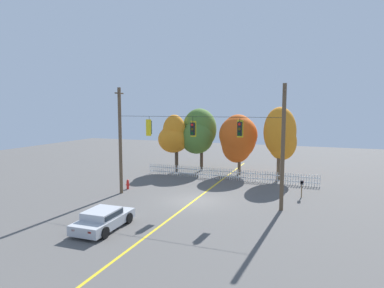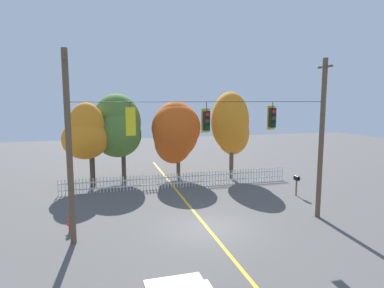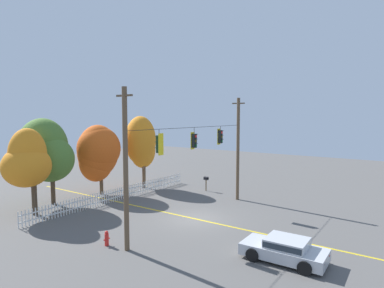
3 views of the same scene
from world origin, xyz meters
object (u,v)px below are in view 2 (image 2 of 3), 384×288
at_px(traffic_signal_southbound_primary, 130,121).
at_px(traffic_signal_westbound_side, 272,118).
at_px(autumn_oak_far_east, 175,132).
at_px(autumn_maple_mid, 118,127).
at_px(autumn_maple_far_west, 231,126).
at_px(traffic_signal_eastbound_side, 206,121).
at_px(fire_hydrant, 71,224).
at_px(roadside_mailbox, 297,179).
at_px(autumn_maple_near_fence, 86,135).

distance_m(traffic_signal_southbound_primary, traffic_signal_westbound_side, 7.03).
bearing_deg(autumn_oak_far_east, traffic_signal_southbound_primary, -112.02).
distance_m(autumn_maple_mid, autumn_oak_far_east, 4.56).
xyz_separation_m(autumn_oak_far_east, autumn_maple_far_west, (4.39, -1.02, 0.49)).
xyz_separation_m(traffic_signal_eastbound_side, traffic_signal_westbound_side, (3.47, 0.00, 0.09)).
bearing_deg(traffic_signal_southbound_primary, autumn_maple_mid, 90.42).
distance_m(fire_hydrant, roadside_mailbox, 14.20).
bearing_deg(autumn_maple_near_fence, autumn_oak_far_east, 7.69).
xyz_separation_m(traffic_signal_eastbound_side, autumn_maple_far_west, (5.25, 9.88, -1.08)).
relative_size(autumn_maple_near_fence, autumn_maple_mid, 0.90).
height_order(autumn_maple_mid, roadside_mailbox, autumn_maple_mid).
xyz_separation_m(autumn_maple_mid, roadside_mailbox, (11.19, -7.64, -3.14)).
height_order(autumn_maple_near_fence, autumn_maple_far_west, autumn_maple_far_west).
relative_size(traffic_signal_southbound_primary, autumn_maple_near_fence, 0.24).
bearing_deg(fire_hydrant, autumn_maple_far_west, 36.27).
distance_m(traffic_signal_southbound_primary, traffic_signal_eastbound_side, 3.56).
distance_m(traffic_signal_eastbound_side, autumn_oak_far_east, 11.04).
height_order(traffic_signal_southbound_primary, autumn_maple_far_west, autumn_maple_far_west).
height_order(traffic_signal_southbound_primary, roadside_mailbox, traffic_signal_southbound_primary).
xyz_separation_m(traffic_signal_westbound_side, autumn_maple_near_fence, (-9.45, 9.98, -1.62)).
bearing_deg(traffic_signal_westbound_side, autumn_maple_far_west, 79.81).
xyz_separation_m(autumn_maple_far_west, roadside_mailbox, (2.29, -6.04, -3.18)).
bearing_deg(roadside_mailbox, fire_hydrant, -169.78).
bearing_deg(autumn_maple_mid, fire_hydrant, -105.28).
bearing_deg(traffic_signal_eastbound_side, autumn_maple_mid, 107.63).
bearing_deg(autumn_maple_far_west, traffic_signal_westbound_side, -100.19).
distance_m(traffic_signal_eastbound_side, autumn_maple_near_fence, 11.73).
relative_size(traffic_signal_southbound_primary, traffic_signal_eastbound_side, 1.02).
xyz_separation_m(autumn_maple_near_fence, autumn_maple_far_west, (11.23, -0.10, 0.45)).
distance_m(autumn_maple_near_fence, autumn_maple_far_west, 11.24).
bearing_deg(autumn_maple_far_west, autumn_maple_near_fence, 179.50).
height_order(traffic_signal_southbound_primary, traffic_signal_eastbound_side, same).
relative_size(autumn_maple_far_west, roadside_mailbox, 5.13).
height_order(traffic_signal_eastbound_side, fire_hydrant, traffic_signal_eastbound_side).
distance_m(autumn_oak_far_east, autumn_maple_far_west, 4.54).
relative_size(traffic_signal_southbound_primary, roadside_mailbox, 1.10).
height_order(autumn_oak_far_east, autumn_maple_far_west, autumn_maple_far_west).
distance_m(traffic_signal_eastbound_side, autumn_maple_far_west, 11.24).
bearing_deg(roadside_mailbox, traffic_signal_eastbound_side, -153.05).
distance_m(traffic_signal_westbound_side, autumn_maple_near_fence, 13.84).
bearing_deg(traffic_signal_westbound_side, traffic_signal_southbound_primary, -179.84).
xyz_separation_m(autumn_maple_near_fence, fire_hydrant, (-0.44, -8.66, -3.43)).
bearing_deg(traffic_signal_eastbound_side, roadside_mailbox, 26.95).
height_order(traffic_signal_westbound_side, roadside_mailbox, traffic_signal_westbound_side).
bearing_deg(traffic_signal_southbound_primary, fire_hydrant, 154.97).
xyz_separation_m(traffic_signal_southbound_primary, traffic_signal_eastbound_side, (3.56, 0.02, -0.03)).
bearing_deg(autumn_oak_far_east, traffic_signal_eastbound_side, -94.49).
xyz_separation_m(traffic_signal_southbound_primary, autumn_maple_far_west, (8.81, 9.90, -1.10)).
bearing_deg(autumn_maple_mid, roadside_mailbox, -34.34).
bearing_deg(autumn_oak_far_east, traffic_signal_westbound_side, -76.50).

